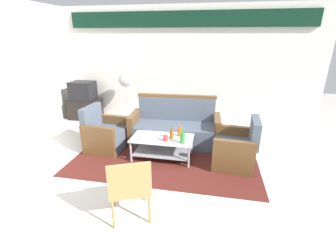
{
  "coord_description": "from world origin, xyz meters",
  "views": [
    {
      "loc": [
        0.76,
        -3.0,
        2.12
      ],
      "look_at": [
        0.02,
        0.74,
        0.65
      ],
      "focal_mm": 25.25,
      "sensor_mm": 36.0,
      "label": 1
    }
  ],
  "objects": [
    {
      "name": "ground_plane",
      "position": [
        0.0,
        0.0,
        0.0
      ],
      "size": [
        14.0,
        14.0,
        0.0
      ],
      "primitive_type": "plane",
      "color": "beige"
    },
    {
      "name": "wall_back",
      "position": [
        0.0,
        3.05,
        1.48
      ],
      "size": [
        6.52,
        0.19,
        2.8
      ],
      "color": "silver",
      "rests_on": "ground"
    },
    {
      "name": "rug",
      "position": [
        -0.04,
        0.84,
        0.01
      ],
      "size": [
        3.29,
        2.04,
        0.01
      ],
      "primitive_type": "cube",
      "color": "#511E19",
      "rests_on": "ground"
    },
    {
      "name": "couch",
      "position": [
        0.02,
        1.47,
        0.32
      ],
      "size": [
        1.83,
        0.82,
        0.96
      ],
      "rotation": [
        0.0,
        0.0,
        3.19
      ],
      "color": "#4C5666",
      "rests_on": "rug"
    },
    {
      "name": "armchair_left",
      "position": [
        -1.27,
        0.94,
        0.29
      ],
      "size": [
        0.75,
        0.8,
        0.85
      ],
      "rotation": [
        0.0,
        0.0,
        -1.64
      ],
      "color": "#4C5666",
      "rests_on": "rug"
    },
    {
      "name": "armchair_right",
      "position": [
        1.19,
        0.79,
        0.29
      ],
      "size": [
        0.74,
        0.8,
        0.85
      ],
      "rotation": [
        0.0,
        0.0,
        1.51
      ],
      "color": "#4C5666",
      "rests_on": "rug"
    },
    {
      "name": "coffee_table",
      "position": [
        -0.09,
        0.77,
        0.27
      ],
      "size": [
        1.1,
        0.6,
        0.4
      ],
      "color": "silver",
      "rests_on": "rug"
    },
    {
      "name": "bottle_brown",
      "position": [
        0.08,
        0.78,
        0.5
      ],
      "size": [
        0.06,
        0.06,
        0.23
      ],
      "color": "brown",
      "rests_on": "coffee_table"
    },
    {
      "name": "bottle_orange",
      "position": [
        0.2,
        0.91,
        0.5
      ],
      "size": [
        0.07,
        0.07,
        0.23
      ],
      "color": "#D85919",
      "rests_on": "coffee_table"
    },
    {
      "name": "bottle_green",
      "position": [
        0.29,
        0.61,
        0.51
      ],
      "size": [
        0.08,
        0.08,
        0.26
      ],
      "color": "#2D8C38",
      "rests_on": "coffee_table"
    },
    {
      "name": "cup",
      "position": [
        -0.01,
        0.64,
        0.46
      ],
      "size": [
        0.08,
        0.08,
        0.1
      ],
      "primitive_type": "cylinder",
      "color": "red",
      "rests_on": "coffee_table"
    },
    {
      "name": "tv_stand",
      "position": [
        -2.61,
        2.55,
        0.26
      ],
      "size": [
        0.8,
        0.5,
        0.52
      ],
      "primitive_type": "cube",
      "color": "black",
      "rests_on": "ground"
    },
    {
      "name": "television",
      "position": [
        -2.61,
        2.55,
        0.76
      ],
      "size": [
        0.62,
        0.47,
        0.48
      ],
      "rotation": [
        0.0,
        0.0,
        3.1
      ],
      "color": "black",
      "rests_on": "tv_stand"
    },
    {
      "name": "pedestal_fan",
      "position": [
        -1.42,
        2.6,
        1.01
      ],
      "size": [
        0.36,
        0.36,
        1.27
      ],
      "color": "#2D2D33",
      "rests_on": "ground"
    },
    {
      "name": "wicker_chair",
      "position": [
        -0.13,
        -0.81,
        0.49
      ],
      "size": [
        0.63,
        0.63,
        0.84
      ],
      "rotation": [
        0.0,
        0.0,
        0.41
      ],
      "color": "#AD844C",
      "rests_on": "ground"
    }
  ]
}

